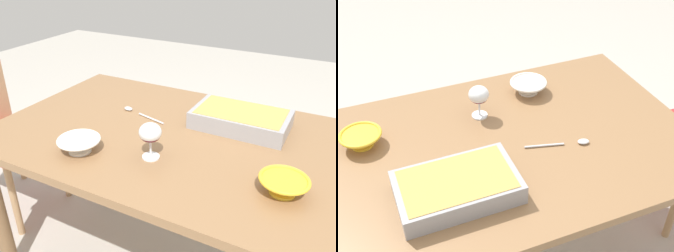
% 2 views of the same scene
% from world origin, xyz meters
% --- Properties ---
extents(dining_table, '(1.42, 0.93, 0.72)m').
position_xyz_m(dining_table, '(0.00, 0.00, 0.62)').
color(dining_table, olive).
rests_on(dining_table, ground_plane).
extents(wine_glass, '(0.08, 0.08, 0.14)m').
position_xyz_m(wine_glass, '(0.03, -0.20, 0.82)').
color(wine_glass, white).
rests_on(wine_glass, dining_table).
extents(casserole_dish, '(0.39, 0.24, 0.07)m').
position_xyz_m(casserole_dish, '(0.25, 0.19, 0.76)').
color(casserole_dish, '#99999E').
rests_on(casserole_dish, dining_table).
extents(mixing_bowl, '(0.16, 0.16, 0.06)m').
position_xyz_m(mixing_bowl, '(0.50, -0.19, 0.75)').
color(mixing_bowl, yellow).
rests_on(mixing_bowl, dining_table).
extents(small_bowl, '(0.16, 0.16, 0.06)m').
position_xyz_m(small_bowl, '(-0.22, -0.29, 0.75)').
color(small_bowl, white).
rests_on(small_bowl, dining_table).
extents(serving_spoon, '(0.24, 0.08, 0.01)m').
position_xyz_m(serving_spoon, '(-0.22, 0.10, 0.73)').
color(serving_spoon, silver).
rests_on(serving_spoon, dining_table).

